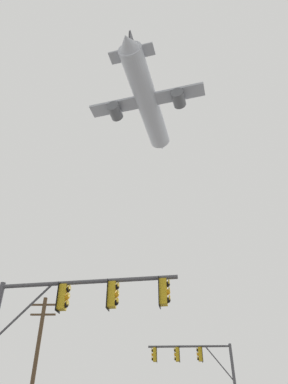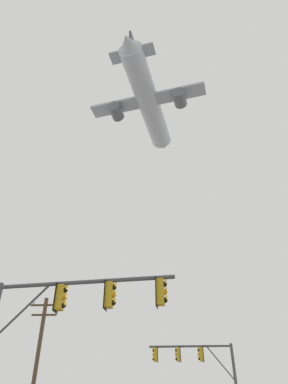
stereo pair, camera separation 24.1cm
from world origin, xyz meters
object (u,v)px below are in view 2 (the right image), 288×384
(signal_pole_far, at_px, (201,368))
(airplane, at_px, (148,101))
(signal_pole_near, at_px, (62,317))
(utility_pole, at_px, (36,367))

(signal_pole_far, distance_m, airplane, 34.14)
(signal_pole_near, height_order, airplane, airplane)
(signal_pole_near, xyz_separation_m, airplane, (2.77, 20.12, 33.81))
(utility_pole, relative_size, airplane, 0.49)
(airplane, bearing_deg, signal_pole_far, -58.11)
(signal_pole_far, relative_size, utility_pole, 0.70)
(signal_pole_far, bearing_deg, signal_pole_near, -113.84)
(signal_pole_near, distance_m, signal_pole_far, 15.71)
(signal_pole_near, bearing_deg, utility_pole, 109.82)
(signal_pole_far, relative_size, airplane, 0.34)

